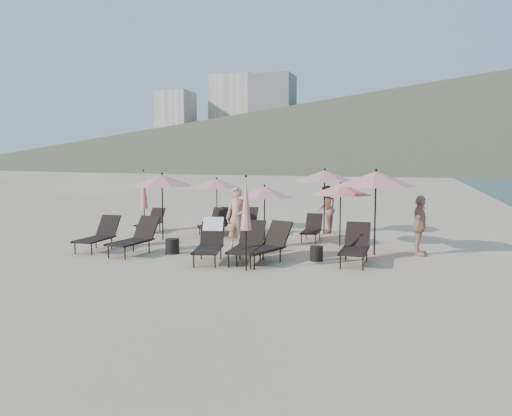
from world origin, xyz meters
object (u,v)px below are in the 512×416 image
(umbrella_open_0, at_px, (162,180))
(umbrella_open_4, at_px, (325,176))
(lounger_9, at_px, (244,224))
(lounger_3, at_px, (265,244))
(lounger_7, at_px, (219,223))
(lounger_2, at_px, (210,241))
(side_table_0, at_px, (172,246))
(umbrella_open_3, at_px, (217,183))
(lounger_4, at_px, (248,244))
(lounger_5, at_px, (355,245))
(side_table_1, at_px, (316,254))
(umbrella_open_1, at_px, (265,192))
(lounger_6, at_px, (151,221))
(umbrella_open_2, at_px, (376,179))
(lounger_1, at_px, (135,237))
(lounger_0, at_px, (99,235))
(beachgoer_c, at_px, (420,226))
(umbrella_closed_1, at_px, (144,190))
(umbrella_open_5, at_px, (341,189))
(lounger_8, at_px, (214,222))
(lounger_10, at_px, (312,228))
(beachgoer_a, at_px, (237,218))
(beachgoer_b, at_px, (326,209))

(umbrella_open_0, distance_m, umbrella_open_4, 5.87)
(umbrella_open_0, bearing_deg, lounger_9, 32.41)
(lounger_3, height_order, lounger_7, lounger_3)
(lounger_7, bearing_deg, lounger_9, 0.60)
(umbrella_open_0, bearing_deg, lounger_2, -43.24)
(side_table_0, bearing_deg, umbrella_open_3, 97.71)
(lounger_4, bearing_deg, lounger_7, 116.09)
(lounger_5, distance_m, umbrella_open_3, 7.78)
(umbrella_open_0, bearing_deg, side_table_1, -18.49)
(lounger_2, bearing_deg, umbrella_open_1, 55.44)
(lounger_5, xyz_separation_m, lounger_6, (-8.17, 3.58, -0.07))
(lounger_3, relative_size, lounger_5, 1.10)
(lounger_9, distance_m, side_table_0, 3.82)
(lounger_9, xyz_separation_m, umbrella_open_2, (4.70, -2.05, 1.73))
(lounger_3, bearing_deg, umbrella_open_2, 57.08)
(lounger_1, bearing_deg, lounger_5, 10.72)
(lounger_0, distance_m, lounger_7, 4.60)
(umbrella_open_4, bearing_deg, umbrella_open_3, -178.21)
(beachgoer_c, bearing_deg, lounger_6, 82.73)
(lounger_0, relative_size, lounger_2, 0.94)
(lounger_3, distance_m, side_table_0, 3.02)
(lounger_1, xyz_separation_m, umbrella_closed_1, (-1.39, 2.88, 1.19))
(side_table_1, bearing_deg, umbrella_open_4, 97.99)
(lounger_3, bearing_deg, side_table_1, 47.14)
(umbrella_closed_1, distance_m, beachgoer_c, 9.34)
(lounger_7, distance_m, umbrella_open_5, 4.88)
(umbrella_open_2, bearing_deg, lounger_3, -142.40)
(umbrella_open_2, bearing_deg, lounger_8, 155.99)
(lounger_9, bearing_deg, side_table_0, -108.81)
(lounger_4, bearing_deg, umbrella_closed_1, 143.72)
(lounger_9, bearing_deg, lounger_0, -135.39)
(umbrella_open_5, relative_size, side_table_0, 4.63)
(lounger_2, relative_size, umbrella_open_5, 0.92)
(lounger_10, xyz_separation_m, side_table_1, (0.85, -3.50, -0.20))
(lounger_5, distance_m, beachgoer_c, 2.38)
(lounger_10, bearing_deg, beachgoer_a, -130.47)
(beachgoer_b, relative_size, beachgoer_c, 1.04)
(lounger_8, bearing_deg, lounger_4, -56.68)
(lounger_10, height_order, side_table_0, lounger_10)
(beachgoer_b, bearing_deg, lounger_3, -18.44)
(lounger_0, relative_size, lounger_10, 1.16)
(lounger_7, height_order, umbrella_open_1, umbrella_open_1)
(lounger_1, bearing_deg, lounger_6, 119.27)
(lounger_9, height_order, beachgoer_b, beachgoer_b)
(lounger_7, relative_size, umbrella_open_0, 0.76)
(lounger_7, distance_m, side_table_1, 5.61)
(lounger_0, relative_size, lounger_1, 0.95)
(side_table_0, bearing_deg, lounger_9, 75.66)
(umbrella_open_0, xyz_separation_m, umbrella_open_1, (3.80, -0.49, -0.29))
(side_table_0, bearing_deg, beachgoer_a, 41.25)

